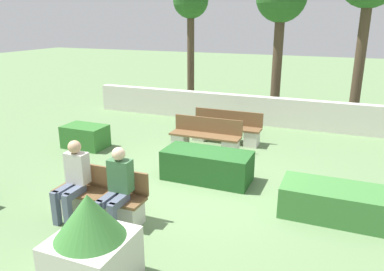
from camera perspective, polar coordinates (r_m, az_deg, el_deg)
name	(u,v)px	position (r m, az deg, el deg)	size (l,w,h in m)	color
ground_plane	(197,185)	(7.80, 0.76, -7.61)	(60.00, 60.00, 0.00)	#607F51
perimeter_wall	(255,110)	(12.33, 9.64, 3.83)	(11.59, 0.30, 0.92)	beige
bench_front	(100,200)	(6.68, -13.80, -9.54)	(1.66, 0.49, 0.86)	brown
bench_left_side	(226,130)	(10.41, 5.18, 0.80)	(1.95, 0.49, 0.86)	brown
bench_right_side	(205,139)	(9.62, 2.04, -0.56)	(1.84, 0.48, 0.86)	brown
person_seated_man	(73,176)	(6.65, -17.68, -5.94)	(0.38, 0.64, 1.36)	#515B70
person_seated_woman	(117,185)	(6.16, -11.42, -7.38)	(0.38, 0.64, 1.35)	#515B70
hedge_block_near_left	(207,165)	(7.96, 2.31, -4.59)	(1.86, 0.83, 0.64)	#235623
hedge_block_near_right	(85,136)	(10.35, -15.95, -0.14)	(1.12, 0.72, 0.60)	#33702D
hedge_block_mid_right	(332,202)	(6.99, 20.53, -9.41)	(1.71, 0.88, 0.55)	#3D7A38
planter_corner_left	(91,243)	(5.02, -15.12, -15.47)	(0.95, 0.95, 1.28)	beige
tree_leftmost	(191,7)	(14.65, -0.20, 19.05)	(1.32, 1.32, 4.61)	#473828
tree_center_left	(281,2)	(13.48, 13.44, 19.23)	(1.69, 1.69, 4.85)	#473828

